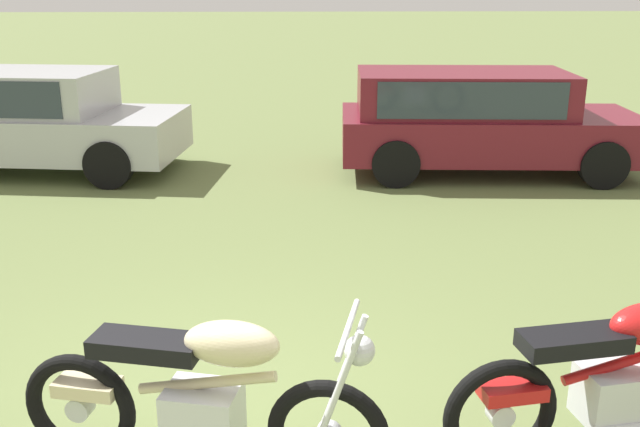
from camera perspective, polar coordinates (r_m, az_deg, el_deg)
name	(u,v)px	position (r m, az deg, el deg)	size (l,w,h in m)	color
motorcycle_cream	(203,398)	(4.09, -9.23, -14.18)	(2.06, 0.79, 1.02)	black
motorcycle_red	(618,379)	(4.55, 22.42, -11.96)	(2.02, 0.73, 1.02)	black
car_silver	(14,113)	(11.23, -22.97, 7.31)	(4.48, 2.27, 1.43)	#B2B5BA
car_burgundy	(476,114)	(10.49, 12.16, 7.65)	(4.24, 2.07, 1.43)	maroon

